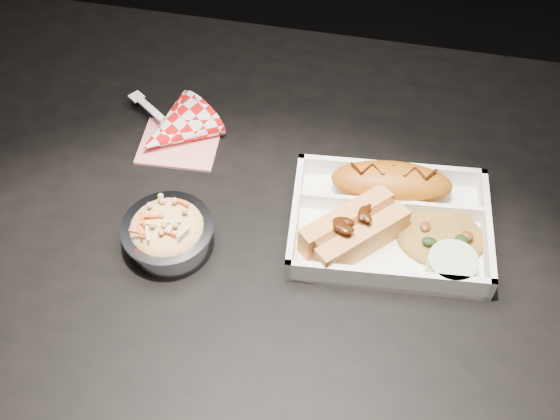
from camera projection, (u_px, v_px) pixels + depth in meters
The scene contains 8 objects.
dining_table at pixel (281, 260), 0.99m from camera, with size 1.20×0.80×0.75m.
food_tray at pixel (389, 226), 0.90m from camera, with size 0.27×0.20×0.04m.
fried_pastry at pixel (391, 183), 0.92m from camera, with size 0.16×0.06×0.05m, color #A45510.
hotdog at pixel (354, 229), 0.87m from camera, with size 0.13×0.14×0.06m.
fried_rice_mound at pixel (442, 232), 0.88m from camera, with size 0.11×0.09×0.03m, color olive.
cupcake_liner at pixel (451, 266), 0.85m from camera, with size 0.06×0.06×0.03m, color #B4CE9C.
foil_coleslaw_cup at pixel (168, 232), 0.87m from camera, with size 0.11×0.11×0.07m.
napkin_fork at pixel (173, 131), 1.00m from camera, with size 0.16×0.15×0.10m.
Camera 1 is at (0.11, -0.54, 1.48)m, focal length 45.00 mm.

